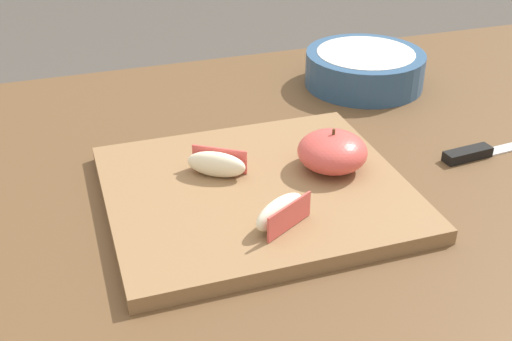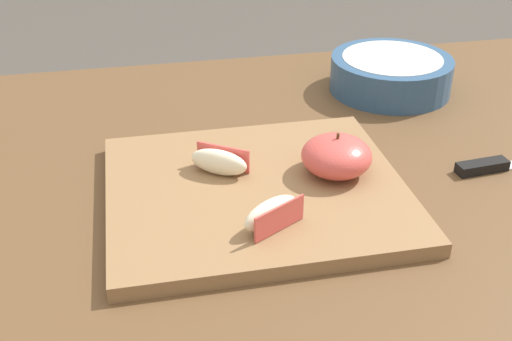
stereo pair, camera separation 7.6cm
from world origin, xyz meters
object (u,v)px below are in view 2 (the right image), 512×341
apple_half_skin_up (337,156)px  apple_wedge_back (272,213)px  cutting_board (256,191)px  ceramic_fruit_bowl (391,73)px  paring_knife (491,166)px  apple_wedge_right (219,162)px

apple_half_skin_up → apple_wedge_back: (-0.10, -0.09, -0.01)m
cutting_board → ceramic_fruit_bowl: ceramic_fruit_bowl is taller
apple_half_skin_up → apple_wedge_back: apple_half_skin_up is taller
apple_wedge_back → paring_knife: (0.31, 0.09, -0.03)m
cutting_board → ceramic_fruit_bowl: bearing=44.5°
apple_half_skin_up → ceramic_fruit_bowl: (0.18, 0.27, -0.01)m
cutting_board → apple_wedge_right: 0.06m
paring_knife → ceramic_fruit_bowl: (-0.03, 0.27, 0.02)m
apple_wedge_right → ceramic_fruit_bowl: 0.40m
cutting_board → apple_half_skin_up: (0.10, 0.01, 0.03)m
cutting_board → apple_wedge_right: (-0.04, 0.04, 0.03)m
apple_half_skin_up → apple_wedge_back: bearing=-137.3°
apple_wedge_right → paring_knife: 0.36m
paring_knife → apple_wedge_back: bearing=-163.9°
apple_half_skin_up → apple_wedge_right: bearing=168.8°
ceramic_fruit_bowl → apple_wedge_right: bearing=-143.1°
cutting_board → ceramic_fruit_bowl: size_ratio=1.81×
apple_half_skin_up → paring_knife: 0.21m
apple_wedge_back → apple_wedge_right: size_ratio=1.01×
apple_wedge_back → ceramic_fruit_bowl: (0.28, 0.36, -0.00)m
apple_wedge_right → paring_knife: size_ratio=0.47×
cutting_board → paring_knife: bearing=0.7°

